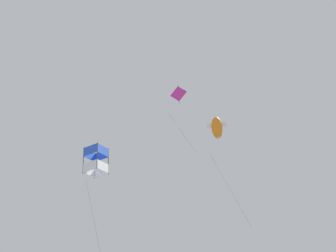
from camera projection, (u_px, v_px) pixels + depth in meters
kite_diamond_mid_left at (179, 94)px, 27.51m from camera, size 1.72×2.18×5.94m
kite_fish_upper_right at (217, 128)px, 29.83m from camera, size 3.03×2.72×10.18m
kite_box_highest at (96, 161)px, 24.28m from camera, size 2.25×1.91×7.55m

